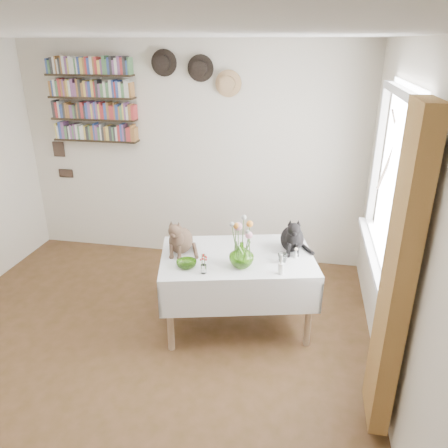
% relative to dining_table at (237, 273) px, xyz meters
% --- Properties ---
extents(room, '(4.08, 4.58, 2.58)m').
position_rel_dining_table_xyz_m(room, '(-0.78, -0.87, 0.71)').
color(room, brown).
rests_on(room, ground).
extents(window, '(0.12, 1.52, 1.32)m').
position_rel_dining_table_xyz_m(window, '(1.19, -0.07, 0.86)').
color(window, white).
rests_on(window, room).
extents(curtain, '(0.12, 0.38, 2.10)m').
position_rel_dining_table_xyz_m(curtain, '(1.12, -0.99, 0.61)').
color(curtain, brown).
rests_on(curtain, room).
extents(dining_table, '(1.50, 1.15, 0.72)m').
position_rel_dining_table_xyz_m(dining_table, '(0.00, 0.00, 0.00)').
color(dining_table, white).
rests_on(dining_table, room).
extents(tabby_cat, '(0.26, 0.31, 0.35)m').
position_rel_dining_table_xyz_m(tabby_cat, '(-0.51, -0.02, 0.35)').
color(tabby_cat, brown).
rests_on(tabby_cat, dining_table).
extents(black_cat, '(0.26, 0.32, 0.35)m').
position_rel_dining_table_xyz_m(black_cat, '(0.47, 0.20, 0.35)').
color(black_cat, black).
rests_on(black_cat, dining_table).
extents(flower_vase, '(0.22, 0.22, 0.22)m').
position_rel_dining_table_xyz_m(flower_vase, '(0.07, -0.19, 0.29)').
color(flower_vase, '#74BA33').
rests_on(flower_vase, dining_table).
extents(green_bowl, '(0.18, 0.18, 0.05)m').
position_rel_dining_table_xyz_m(green_bowl, '(-0.38, -0.29, 0.20)').
color(green_bowl, '#74BA33').
rests_on(green_bowl, dining_table).
extents(drinking_glass, '(0.12, 0.12, 0.08)m').
position_rel_dining_table_xyz_m(drinking_glass, '(0.40, -0.06, 0.22)').
color(drinking_glass, white).
rests_on(drinking_glass, dining_table).
extents(candlestick, '(0.05, 0.05, 0.17)m').
position_rel_dining_table_xyz_m(candlestick, '(0.40, -0.26, 0.23)').
color(candlestick, white).
rests_on(candlestick, dining_table).
extents(berry_jar, '(0.05, 0.05, 0.19)m').
position_rel_dining_table_xyz_m(berry_jar, '(-0.22, -0.37, 0.26)').
color(berry_jar, white).
rests_on(berry_jar, dining_table).
extents(porcelain_figurine, '(0.05, 0.05, 0.10)m').
position_rel_dining_table_xyz_m(porcelain_figurine, '(0.51, 0.05, 0.22)').
color(porcelain_figurine, white).
rests_on(porcelain_figurine, dining_table).
extents(flower_bouquet, '(0.17, 0.13, 0.39)m').
position_rel_dining_table_xyz_m(flower_bouquet, '(0.07, -0.19, 0.52)').
color(flower_bouquet, '#4C7233').
rests_on(flower_bouquet, flower_vase).
extents(bookshelf_unit, '(1.00, 0.16, 0.91)m').
position_rel_dining_table_xyz_m(bookshelf_unit, '(-1.88, 1.29, 1.30)').
color(bookshelf_unit, black).
rests_on(bookshelf_unit, room).
extents(wall_hats, '(0.98, 0.09, 0.48)m').
position_rel_dining_table_xyz_m(wall_hats, '(-0.66, 1.32, 1.63)').
color(wall_hats, black).
rests_on(wall_hats, room).
extents(wall_art_plaques, '(0.21, 0.02, 0.44)m').
position_rel_dining_table_xyz_m(wall_art_plaques, '(-2.41, 1.36, 0.58)').
color(wall_art_plaques, '#38281E').
rests_on(wall_art_plaques, room).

